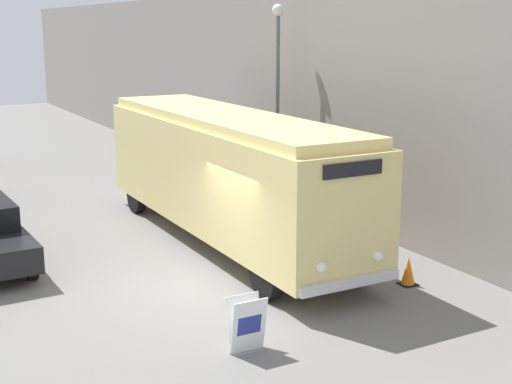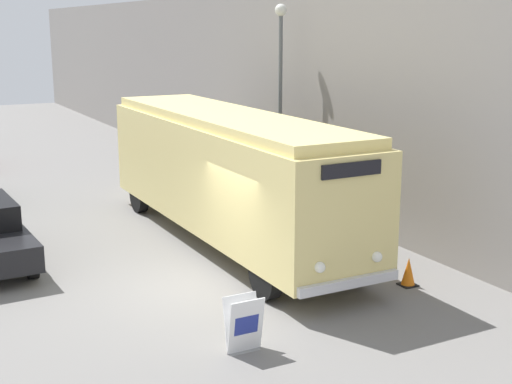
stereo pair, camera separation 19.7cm
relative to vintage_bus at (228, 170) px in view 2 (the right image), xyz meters
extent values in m
plane|color=slate|center=(-2.01, -2.73, -1.91)|extent=(80.00, 80.00, 0.00)
cube|color=gray|center=(3.87, 7.27, 1.43)|extent=(0.30, 60.00, 6.69)
cylinder|color=black|center=(-1.06, -4.00, -1.40)|extent=(0.28, 1.03, 1.03)
cylinder|color=black|center=(1.06, -4.00, -1.40)|extent=(0.28, 1.03, 1.03)
cylinder|color=black|center=(-1.06, 4.02, -1.40)|extent=(0.28, 1.03, 1.03)
cylinder|color=black|center=(1.06, 4.02, -1.40)|extent=(0.28, 1.03, 1.03)
cube|color=#E5D17F|center=(0.00, 0.01, -0.08)|extent=(2.45, 10.82, 2.63)
cube|color=#F3DD87|center=(0.00, 0.01, 1.35)|extent=(2.25, 10.39, 0.24)
cube|color=silver|center=(0.00, -5.46, -1.28)|extent=(2.33, 0.12, 0.20)
sphere|color=white|center=(-0.67, -5.43, -0.85)|extent=(0.22, 0.22, 0.22)
sphere|color=white|center=(0.67, -5.43, -0.85)|extent=(0.22, 0.22, 0.22)
cube|color=black|center=(0.00, -5.42, 0.98)|extent=(1.35, 0.06, 0.28)
cube|color=gray|center=(-2.57, -5.96, -1.91)|extent=(0.58, 0.21, 0.01)
cube|color=white|center=(-2.57, -6.05, -1.42)|extent=(0.65, 0.20, 1.00)
cube|color=white|center=(-2.57, -5.88, -1.42)|extent=(0.65, 0.20, 1.00)
cube|color=navy|center=(-2.57, -6.07, -1.39)|extent=(0.45, 0.07, 0.35)
cylinder|color=#595E60|center=(3.04, 2.61, 1.03)|extent=(0.12, 0.12, 5.88)
sphere|color=silver|center=(3.04, 2.61, 4.08)|extent=(0.36, 0.36, 0.36)
cylinder|color=black|center=(-5.11, -0.47, -1.59)|extent=(0.22, 0.64, 0.64)
cylinder|color=black|center=(-5.24, 2.86, -1.59)|extent=(0.22, 0.64, 0.64)
cube|color=black|center=(2.06, -4.78, -1.90)|extent=(0.36, 0.36, 0.03)
cone|color=orange|center=(2.06, -4.78, -1.58)|extent=(0.30, 0.30, 0.61)
camera|label=1|loc=(-7.93, -16.13, 3.63)|focal=50.00mm
camera|label=2|loc=(-7.76, -16.22, 3.63)|focal=50.00mm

